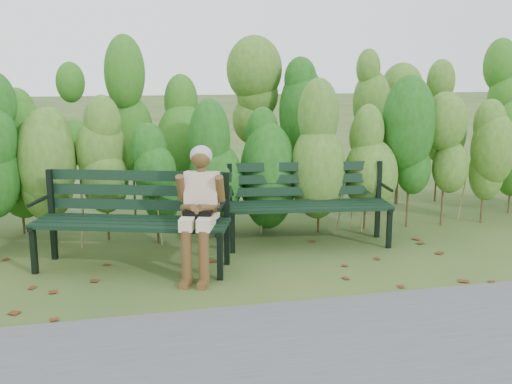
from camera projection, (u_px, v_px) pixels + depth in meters
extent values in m
plane|color=#2B461D|center=(264.00, 269.00, 6.24)|extent=(80.00, 80.00, 0.00)
cube|color=#474749|center=(340.00, 371.00, 4.14)|extent=(60.00, 2.50, 0.01)
cylinder|color=#47381E|center=(1.00, 217.00, 6.78)|extent=(0.03, 0.03, 0.80)
cylinder|color=#47381E|center=(57.00, 214.00, 6.92)|extent=(0.03, 0.03, 0.80)
ellipsoid|color=#2D671A|center=(53.00, 159.00, 6.79)|extent=(0.64, 0.64, 1.44)
cylinder|color=#47381E|center=(112.00, 211.00, 7.05)|extent=(0.03, 0.03, 0.80)
ellipsoid|color=#2D671A|center=(109.00, 157.00, 6.92)|extent=(0.64, 0.64, 1.44)
cylinder|color=#47381E|center=(164.00, 208.00, 7.19)|extent=(0.03, 0.03, 0.80)
ellipsoid|color=#2D671A|center=(162.00, 156.00, 7.06)|extent=(0.64, 0.64, 1.44)
cylinder|color=#47381E|center=(214.00, 206.00, 7.33)|extent=(0.03, 0.03, 0.80)
ellipsoid|color=#2D671A|center=(213.00, 154.00, 7.20)|extent=(0.64, 0.64, 1.44)
cylinder|color=#47381E|center=(263.00, 203.00, 7.46)|extent=(0.03, 0.03, 0.80)
ellipsoid|color=#2D671A|center=(263.00, 152.00, 7.33)|extent=(0.64, 0.64, 1.44)
cylinder|color=#47381E|center=(309.00, 201.00, 7.60)|extent=(0.03, 0.03, 0.80)
ellipsoid|color=#2D671A|center=(310.00, 151.00, 7.47)|extent=(0.64, 0.64, 1.44)
cylinder|color=#47381E|center=(354.00, 198.00, 7.74)|extent=(0.03, 0.03, 0.80)
ellipsoid|color=#2D671A|center=(356.00, 149.00, 7.61)|extent=(0.64, 0.64, 1.44)
cylinder|color=#47381E|center=(398.00, 196.00, 7.87)|extent=(0.03, 0.03, 0.80)
ellipsoid|color=#2D671A|center=(400.00, 148.00, 7.74)|extent=(0.64, 0.64, 1.44)
cylinder|color=#47381E|center=(440.00, 194.00, 8.01)|extent=(0.03, 0.03, 0.80)
ellipsoid|color=#2D671A|center=(443.00, 146.00, 7.88)|extent=(0.64, 0.64, 1.44)
cylinder|color=#47381E|center=(480.00, 192.00, 8.15)|extent=(0.03, 0.03, 0.80)
ellipsoid|color=#2D671A|center=(484.00, 145.00, 8.02)|extent=(0.64, 0.64, 1.44)
cylinder|color=#47381E|center=(19.00, 187.00, 7.72)|extent=(0.04, 0.04, 1.10)
ellipsoid|color=#194E0E|center=(13.00, 118.00, 7.54)|extent=(0.70, 0.70, 1.98)
cylinder|color=#47381E|center=(81.00, 184.00, 7.89)|extent=(0.04, 0.04, 1.10)
ellipsoid|color=#194E0E|center=(77.00, 117.00, 7.71)|extent=(0.70, 0.70, 1.98)
cylinder|color=#47381E|center=(140.00, 182.00, 8.06)|extent=(0.04, 0.04, 1.10)
ellipsoid|color=#194E0E|center=(137.00, 116.00, 7.88)|extent=(0.70, 0.70, 1.98)
cylinder|color=#47381E|center=(197.00, 179.00, 8.23)|extent=(0.04, 0.04, 1.10)
ellipsoid|color=#194E0E|center=(195.00, 115.00, 8.05)|extent=(0.70, 0.70, 1.98)
cylinder|color=#47381E|center=(251.00, 177.00, 8.40)|extent=(0.04, 0.04, 1.10)
ellipsoid|color=#194E0E|center=(251.00, 114.00, 8.22)|extent=(0.70, 0.70, 1.98)
cylinder|color=#47381E|center=(303.00, 175.00, 8.57)|extent=(0.04, 0.04, 1.10)
ellipsoid|color=#194E0E|center=(304.00, 113.00, 8.39)|extent=(0.70, 0.70, 1.98)
cylinder|color=#47381E|center=(353.00, 173.00, 8.75)|extent=(0.04, 0.04, 1.10)
ellipsoid|color=#194E0E|center=(355.00, 112.00, 8.57)|extent=(0.70, 0.70, 1.98)
cylinder|color=#47381E|center=(402.00, 171.00, 8.92)|extent=(0.04, 0.04, 1.10)
ellipsoid|color=#194E0E|center=(405.00, 111.00, 8.74)|extent=(0.70, 0.70, 1.98)
cylinder|color=#47381E|center=(448.00, 169.00, 9.09)|extent=(0.04, 0.04, 1.10)
ellipsoid|color=#194E0E|center=(452.00, 111.00, 8.91)|extent=(0.70, 0.70, 1.98)
cylinder|color=#47381E|center=(493.00, 167.00, 9.26)|extent=(0.04, 0.04, 1.10)
ellipsoid|color=#194E0E|center=(497.00, 110.00, 9.08)|extent=(0.70, 0.70, 1.98)
cube|color=#5B2611|center=(168.00, 275.00, 6.05)|extent=(0.10, 0.11, 0.01)
cube|color=#5B2611|center=(291.00, 258.00, 6.60)|extent=(0.10, 0.08, 0.01)
cube|color=#5B2611|center=(457.00, 273.00, 6.10)|extent=(0.10, 0.09, 0.01)
cube|color=#5B2611|center=(109.00, 286.00, 5.74)|extent=(0.11, 0.11, 0.01)
cube|color=#5B2611|center=(468.00, 232.00, 7.63)|extent=(0.09, 0.11, 0.01)
cube|color=#5B2611|center=(380.00, 237.00, 7.38)|extent=(0.11, 0.11, 0.01)
cube|color=#5B2611|center=(449.00, 255.00, 6.68)|extent=(0.11, 0.11, 0.01)
cube|color=#5B2611|center=(79.00, 295.00, 5.51)|extent=(0.11, 0.11, 0.01)
cube|color=#5B2611|center=(245.00, 254.00, 6.74)|extent=(0.10, 0.11, 0.01)
cube|color=#5B2611|center=(287.00, 272.00, 6.15)|extent=(0.08, 0.10, 0.01)
cube|color=#5B2611|center=(324.00, 259.00, 6.56)|extent=(0.10, 0.11, 0.01)
cube|color=#5B2611|center=(70.00, 291.00, 5.62)|extent=(0.11, 0.10, 0.01)
cube|color=#5B2611|center=(255.00, 255.00, 6.68)|extent=(0.11, 0.11, 0.01)
cube|color=#5B2611|center=(408.00, 235.00, 7.51)|extent=(0.09, 0.07, 0.01)
cube|color=#5B2611|center=(483.00, 293.00, 5.57)|extent=(0.07, 0.09, 0.01)
cube|color=#5B2611|center=(46.00, 264.00, 6.40)|extent=(0.11, 0.09, 0.01)
cube|color=#5B2611|center=(501.00, 264.00, 6.40)|extent=(0.11, 0.11, 0.01)
cube|color=#5B2611|center=(85.00, 276.00, 6.02)|extent=(0.10, 0.08, 0.01)
cube|color=#5B2611|center=(355.00, 264.00, 6.39)|extent=(0.10, 0.11, 0.01)
cube|color=#5B2611|center=(328.00, 249.00, 6.93)|extent=(0.11, 0.11, 0.01)
cube|color=#5B2611|center=(192.00, 251.00, 6.84)|extent=(0.10, 0.09, 0.01)
cube|color=#5B2611|center=(416.00, 270.00, 6.19)|extent=(0.11, 0.11, 0.01)
cube|color=#5B2611|center=(230.00, 289.00, 5.68)|extent=(0.11, 0.09, 0.01)
cube|color=#5B2611|center=(354.00, 299.00, 5.42)|extent=(0.10, 0.11, 0.01)
cube|color=black|center=(125.00, 228.00, 5.92)|extent=(1.93, 0.75, 0.04)
cube|color=black|center=(129.00, 225.00, 6.06)|extent=(1.93, 0.75, 0.04)
cube|color=black|center=(133.00, 221.00, 6.19)|extent=(1.93, 0.75, 0.04)
cube|color=black|center=(137.00, 218.00, 6.33)|extent=(1.93, 0.75, 0.04)
cube|color=black|center=(139.00, 205.00, 6.40)|extent=(1.91, 0.69, 0.12)
cube|color=black|center=(139.00, 190.00, 6.39)|extent=(1.91, 0.69, 0.12)
cube|color=black|center=(139.00, 176.00, 6.37)|extent=(1.91, 0.69, 0.12)
cube|color=black|center=(34.00, 250.00, 6.05)|extent=(0.07, 0.07, 0.50)
cube|color=black|center=(52.00, 215.00, 6.46)|extent=(0.07, 0.07, 1.00)
cube|color=black|center=(42.00, 223.00, 6.22)|extent=(0.23, 0.54, 0.04)
cylinder|color=black|center=(38.00, 201.00, 6.11)|extent=(0.17, 0.41, 0.04)
cube|color=black|center=(220.00, 256.00, 5.87)|extent=(0.07, 0.07, 0.50)
cube|color=black|center=(227.00, 219.00, 6.29)|extent=(0.07, 0.07, 1.00)
cube|color=black|center=(223.00, 227.00, 6.04)|extent=(0.23, 0.54, 0.04)
cylinder|color=black|center=(222.00, 205.00, 5.94)|extent=(0.17, 0.41, 0.04)
cube|color=black|center=(312.00, 210.00, 6.79)|extent=(1.90, 0.36, 0.04)
cube|color=black|center=(310.00, 207.00, 6.92)|extent=(1.90, 0.36, 0.04)
cube|color=black|center=(308.00, 205.00, 7.05)|extent=(1.90, 0.36, 0.04)
cube|color=black|center=(306.00, 202.00, 7.18)|extent=(1.90, 0.36, 0.04)
cube|color=black|center=(304.00, 191.00, 7.25)|extent=(1.89, 0.30, 0.11)
cube|color=black|center=(304.00, 179.00, 7.24)|extent=(1.89, 0.30, 0.11)
cube|color=black|center=(304.00, 166.00, 7.22)|extent=(1.89, 0.30, 0.11)
cube|color=black|center=(232.00, 232.00, 6.74)|extent=(0.06, 0.06, 0.48)
cube|color=black|center=(230.00, 203.00, 7.13)|extent=(0.06, 0.06, 0.95)
cube|color=black|center=(231.00, 209.00, 6.90)|extent=(0.12, 0.53, 0.04)
cylinder|color=black|center=(231.00, 191.00, 6.80)|extent=(0.09, 0.40, 0.04)
cube|color=black|center=(389.00, 228.00, 6.92)|extent=(0.06, 0.06, 0.48)
cube|color=black|center=(378.00, 200.00, 7.31)|extent=(0.06, 0.06, 0.95)
cube|color=black|center=(384.00, 206.00, 7.08)|extent=(0.12, 0.53, 0.04)
cylinder|color=black|center=(387.00, 187.00, 6.98)|extent=(0.09, 0.40, 0.04)
cube|color=beige|center=(189.00, 221.00, 5.86)|extent=(0.25, 0.42, 0.12)
cube|color=beige|center=(206.00, 222.00, 5.84)|extent=(0.25, 0.42, 0.12)
cylinder|color=brown|center=(187.00, 257.00, 5.77)|extent=(0.13, 0.13, 0.54)
cylinder|color=brown|center=(204.00, 258.00, 5.75)|extent=(0.13, 0.13, 0.54)
cube|color=brown|center=(185.00, 283.00, 5.74)|extent=(0.14, 0.21, 0.06)
cube|color=brown|center=(203.00, 284.00, 5.73)|extent=(0.14, 0.21, 0.06)
cube|color=beige|center=(202.00, 195.00, 6.05)|extent=(0.40, 0.33, 0.49)
cylinder|color=brown|center=(201.00, 170.00, 5.98)|extent=(0.08, 0.08, 0.09)
sphere|color=brown|center=(201.00, 158.00, 5.95)|extent=(0.20, 0.20, 0.20)
ellipsoid|color=gray|center=(201.00, 156.00, 5.97)|extent=(0.23, 0.22, 0.20)
cylinder|color=brown|center=(181.00, 188.00, 5.98)|extent=(0.14, 0.21, 0.29)
cylinder|color=brown|center=(220.00, 189.00, 5.94)|extent=(0.14, 0.21, 0.29)
cylinder|color=brown|center=(189.00, 208.00, 5.89)|extent=(0.16, 0.27, 0.12)
cylinder|color=brown|center=(208.00, 208.00, 5.87)|extent=(0.25, 0.20, 0.12)
sphere|color=brown|center=(197.00, 211.00, 5.83)|extent=(0.10, 0.10, 0.10)
cube|color=black|center=(198.00, 218.00, 5.85)|extent=(0.30, 0.20, 0.15)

